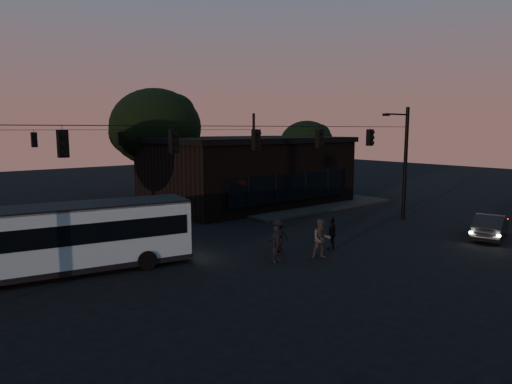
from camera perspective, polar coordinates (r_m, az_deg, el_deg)
ground at (r=20.17m, az=7.38°, el=-9.69°), size 120.00×120.00×0.00m
sidewalk_far_right at (r=38.09m, az=4.29°, el=-1.18°), size 14.00×10.00×0.15m
building at (r=37.27m, az=-1.11°, el=2.72°), size 15.40×10.41×5.40m
tree_behind at (r=39.46m, az=-12.44°, el=7.89°), size 7.60×7.60×9.43m
tree_right at (r=44.71m, az=6.34°, el=6.01°), size 5.20×5.20×6.86m
signal_rig_near at (r=22.21m, az=-0.00°, el=3.70°), size 26.24×0.30×7.50m
signal_rig_far at (r=35.99m, az=-16.55°, el=4.60°), size 26.24×0.30×7.50m
bus at (r=20.82m, az=-22.63°, el=-5.03°), size 10.61×4.32×2.91m
car at (r=28.66m, az=27.25°, el=-3.81°), size 4.44×2.57×1.38m
pedestrian_a at (r=21.00m, az=2.68°, el=-6.53°), size 0.64×0.45×1.69m
pedestrian_b at (r=21.77m, az=8.18°, el=-5.83°), size 1.15×1.09×1.87m
pedestrian_c at (r=23.45m, az=9.48°, el=-5.11°), size 1.06×0.77×1.67m
pedestrian_d at (r=22.31m, az=2.84°, el=-5.61°), size 1.23×0.86×1.73m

